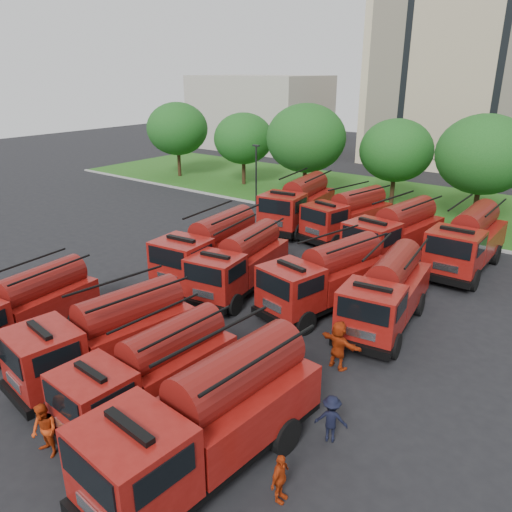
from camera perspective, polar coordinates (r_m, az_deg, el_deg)
The scene contains 28 objects.
ground at distance 23.68m, azimuth -6.22°, elevation -6.75°, with size 140.00×140.00×0.00m, color black.
lawn at distance 44.90m, azimuth 17.32°, elevation 5.78°, with size 70.00×16.00×0.12m, color #294E14.
curb at distance 37.64m, azimuth 12.86°, elevation 3.46°, with size 70.00×0.30×0.14m, color gray.
side_building at distance 74.30m, azimuth 0.40°, elevation 16.10°, with size 18.00×12.00×10.00m, color #A39D91.
tree_0 at distance 53.91m, azimuth -8.98°, elevation 14.17°, with size 6.30×6.30×7.70m.
tree_1 at distance 49.30m, azimuth -1.44°, elevation 13.27°, with size 5.71×5.71×6.98m.
tree_2 at distance 43.38m, azimuth 5.73°, elevation 13.25°, with size 6.72×6.72×8.22m.
tree_3 at distance 42.53m, azimuth 15.72°, elevation 11.54°, with size 5.88×5.88×7.19m.
tree_4 at distance 38.93m, azimuth 24.58°, elevation 10.49°, with size 6.55×6.55×8.01m.
lamp_post_0 at distance 41.40m, azimuth 0.02°, elevation 9.55°, with size 0.60×0.25×5.11m.
fire_truck_0 at distance 23.11m, azimuth -25.01°, elevation -5.33°, with size 2.94×6.68×2.95m.
fire_truck_1 at distance 19.48m, azimuth -16.78°, elevation -8.72°, with size 3.26×7.15×3.14m.
fire_truck_2 at distance 17.27m, azimuth -11.93°, elevation -12.75°, with size 2.59×6.49×2.91m.
fire_truck_3 at distance 14.65m, azimuth -5.39°, elevation -17.90°, with size 3.20×7.73×3.44m.
fire_truck_4 at distance 27.24m, azimuth -5.15°, elevation 0.94°, with size 3.38×7.68×3.39m.
fire_truck_5 at distance 25.45m, azimuth -1.81°, elevation -0.74°, with size 3.41×7.16×3.13m.
fire_truck_6 at distance 23.81m, azimuth 8.05°, elevation -2.36°, with size 3.83×7.43×3.22m.
fire_truck_7 at distance 22.77m, azimuth 14.71°, elevation -4.03°, with size 3.35×7.27×3.19m.
fire_truck_8 at distance 36.08m, azimuth 4.87°, elevation 6.01°, with size 3.79×8.12×3.56m.
fire_truck_9 at distance 34.22m, azimuth 10.43°, elevation 4.64°, with size 3.75×7.41×3.22m.
fire_truck_10 at distance 30.60m, azimuth 15.57°, elevation 2.54°, with size 3.60×7.87×3.45m.
fire_truck_11 at distance 30.60m, azimuth 23.02°, elevation 1.66°, with size 2.91×7.71×3.49m.
firefighter_0 at distance 14.89m, azimuth -11.16°, elevation -26.55°, with size 0.59×0.43×1.61m, color #A72F0C.
firefighter_1 at distance 17.25m, azimuth -22.60°, elevation -20.19°, with size 0.85×0.46×1.74m, color #A72F0C.
firefighter_2 at distance 14.90m, azimuth 2.71°, elevation -26.07°, with size 0.86×0.49×1.47m, color #A72F0C.
firefighter_3 at distance 16.72m, azimuth 8.44°, elevation -20.03°, with size 1.02×0.53×1.58m, color black.
firefighter_4 at distance 26.14m, azimuth -10.80°, elevation -4.27°, with size 0.77×0.50×1.56m, color #A72F0C.
firefighter_5 at distance 20.04m, azimuth 9.24°, elevation -12.43°, with size 1.83×0.79×1.97m, color #A72F0C.
Camera 1 is at (14.76, -15.02, 10.83)m, focal length 35.00 mm.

